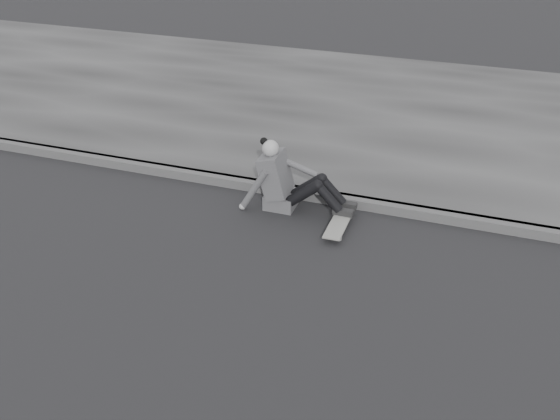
# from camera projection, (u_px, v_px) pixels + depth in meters

# --- Properties ---
(ground) EXTENTS (80.00, 80.00, 0.00)m
(ground) POSITION_uv_depth(u_px,v_px,m) (308.00, 347.00, 5.49)
(ground) COLOR black
(ground) RESTS_ON ground
(curb) EXTENTS (24.00, 0.16, 0.12)m
(curb) POSITION_uv_depth(u_px,v_px,m) (370.00, 204.00, 7.56)
(curb) COLOR #454545
(curb) RESTS_ON ground
(sidewalk) EXTENTS (24.00, 6.00, 0.12)m
(sidewalk) POSITION_uv_depth(u_px,v_px,m) (409.00, 117.00, 10.03)
(sidewalk) COLOR #343434
(sidewalk) RESTS_ON ground
(skateboard) EXTENTS (0.20, 0.78, 0.09)m
(skateboard) POSITION_uv_depth(u_px,v_px,m) (339.00, 223.00, 7.17)
(skateboard) COLOR #9F9F9A
(skateboard) RESTS_ON ground
(seated_woman) EXTENTS (1.38, 0.46, 0.88)m
(seated_woman) POSITION_uv_depth(u_px,v_px,m) (286.00, 181.00, 7.43)
(seated_woman) COLOR #48484A
(seated_woman) RESTS_ON ground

